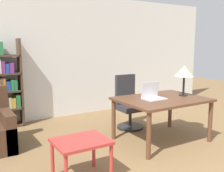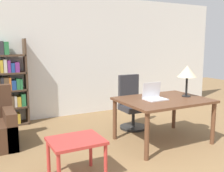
# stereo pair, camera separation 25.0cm
# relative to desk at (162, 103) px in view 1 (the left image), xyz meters

# --- Properties ---
(wall_back) EXTENTS (8.00, 0.06, 2.70)m
(wall_back) POSITION_rel_desk_xyz_m (-0.67, 2.33, 0.70)
(wall_back) COLOR white
(wall_back) RESTS_ON ground_plane
(desk) EXTENTS (1.43, 1.07, 0.73)m
(desk) POSITION_rel_desk_xyz_m (0.00, 0.00, 0.00)
(desk) COLOR brown
(desk) RESTS_ON ground_plane
(laptop) EXTENTS (0.35, 0.26, 0.27)m
(laptop) POSITION_rel_desk_xyz_m (-0.16, 0.04, 0.15)
(laptop) COLOR silver
(laptop) RESTS_ON desk
(table_lamp) EXTENTS (0.34, 0.34, 0.53)m
(table_lamp) POSITION_rel_desk_xyz_m (0.47, -0.02, 0.51)
(table_lamp) COLOR black
(table_lamp) RESTS_ON desk
(office_chair) EXTENTS (0.52, 0.52, 1.03)m
(office_chair) POSITION_rel_desk_xyz_m (-0.06, 0.89, -0.20)
(office_chair) COLOR black
(office_chair) RESTS_ON ground_plane
(side_table_blue) EXTENTS (0.64, 0.52, 0.50)m
(side_table_blue) POSITION_rel_desk_xyz_m (-1.70, -0.49, -0.22)
(side_table_blue) COLOR #B2332D
(side_table_blue) RESTS_ON ground_plane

